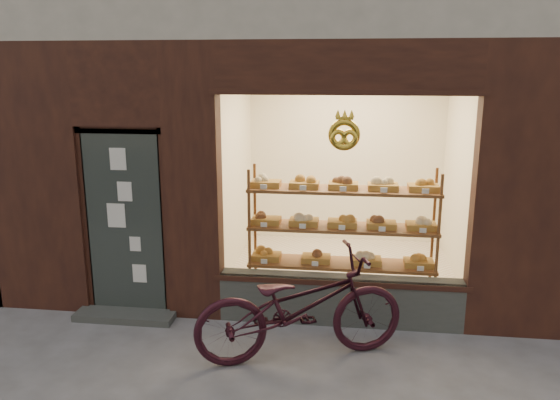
# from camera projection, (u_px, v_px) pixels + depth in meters

# --- Properties ---
(display_shelf) EXTENTS (2.20, 0.45, 1.70)m
(display_shelf) POSITION_uv_depth(u_px,v_px,m) (342.00, 237.00, 6.42)
(display_shelf) COLOR brown
(display_shelf) RESTS_ON ground
(bicycle) EXTENTS (2.21, 1.39, 1.10)m
(bicycle) POSITION_uv_depth(u_px,v_px,m) (300.00, 306.00, 5.33)
(bicycle) COLOR black
(bicycle) RESTS_ON ground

